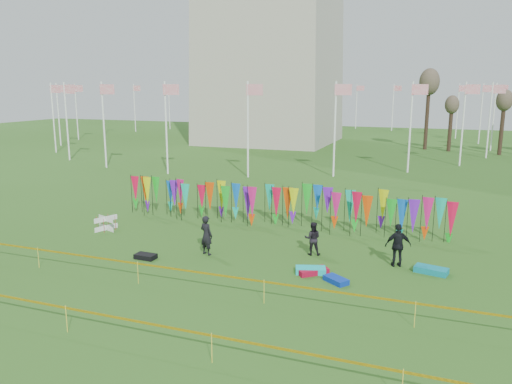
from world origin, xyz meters
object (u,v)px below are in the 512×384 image
(person_right, at_px, (398,245))
(kite_bag_black, at_px, (146,256))
(kite_bag_blue, at_px, (336,280))
(kite_bag_turquoise, at_px, (311,270))
(person_mid, at_px, (313,238))
(box_kite, at_px, (106,223))
(person_left, at_px, (206,235))
(kite_bag_teal, at_px, (431,270))
(kite_bag_red, at_px, (313,271))

(person_right, relative_size, kite_bag_black, 2.01)
(kite_bag_blue, bearing_deg, kite_bag_turquoise, 151.62)
(person_mid, bearing_deg, box_kite, -13.23)
(person_mid, bearing_deg, person_left, 6.75)
(box_kite, relative_size, person_left, 0.43)
(kite_bag_black, relative_size, kite_bag_teal, 0.72)
(person_right, height_order, kite_bag_turquoise, person_right)
(kite_bag_teal, bearing_deg, person_left, -173.27)
(person_right, bearing_deg, kite_bag_blue, 34.19)
(kite_bag_red, xyz_separation_m, kite_bag_teal, (4.55, 1.81, 0.01))
(person_right, distance_m, kite_bag_turquoise, 3.95)
(box_kite, relative_size, kite_bag_red, 0.62)
(kite_bag_blue, relative_size, kite_bag_teal, 0.76)
(kite_bag_teal, bearing_deg, person_mid, 174.20)
(person_left, distance_m, kite_bag_turquoise, 5.15)
(person_mid, height_order, kite_bag_teal, person_mid)
(person_left, xyz_separation_m, kite_bag_black, (-2.30, -1.49, -0.80))
(kite_bag_red, bearing_deg, kite_bag_black, -173.64)
(box_kite, bearing_deg, kite_bag_black, -34.97)
(person_left, bearing_deg, kite_bag_blue, -173.27)
(kite_bag_turquoise, height_order, kite_bag_blue, kite_bag_turquoise)
(person_left, distance_m, person_mid, 4.84)
(person_left, xyz_separation_m, person_right, (8.31, 1.48, 0.02))
(person_left, height_order, kite_bag_black, person_left)
(kite_bag_red, bearing_deg, person_right, 34.12)
(person_left, height_order, person_mid, person_left)
(person_left, relative_size, person_right, 0.98)
(kite_bag_black, bearing_deg, box_kite, 145.03)
(kite_bag_blue, relative_size, kite_bag_black, 1.06)
(person_left, relative_size, kite_bag_blue, 1.84)
(box_kite, height_order, person_right, person_right)
(box_kite, distance_m, kite_bag_teal, 16.47)
(kite_bag_red, distance_m, kite_bag_black, 7.50)
(person_left, bearing_deg, kite_bag_turquoise, -168.80)
(kite_bag_black, bearing_deg, kite_bag_turquoise, 6.85)
(person_right, bearing_deg, kite_bag_teal, 147.97)
(kite_bag_blue, bearing_deg, person_left, 168.68)
(person_left, height_order, person_right, person_right)
(person_left, xyz_separation_m, kite_bag_blue, (6.24, -1.25, -0.81))
(person_right, relative_size, kite_bag_blue, 1.89)
(box_kite, relative_size, person_mid, 0.51)
(person_left, xyz_separation_m, person_mid, (4.54, 1.67, -0.14))
(box_kite, xyz_separation_m, kite_bag_teal, (16.46, -0.48, -0.27))
(box_kite, xyz_separation_m, person_right, (15.07, -0.15, 0.54))
(person_left, distance_m, kite_bag_teal, 9.80)
(person_mid, xyz_separation_m, kite_bag_red, (0.61, -2.33, -0.66))
(person_right, height_order, kite_bag_red, person_right)
(person_mid, bearing_deg, kite_bag_teal, 160.74)
(kite_bag_blue, height_order, kite_bag_black, kite_bag_black)
(kite_bag_black, bearing_deg, person_left, 32.94)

